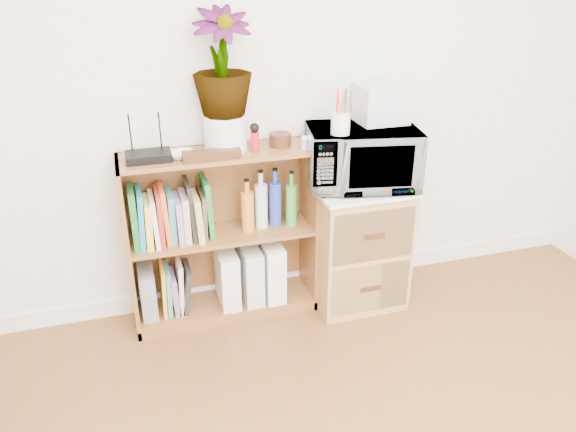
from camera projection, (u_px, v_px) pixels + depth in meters
name	position (u px, v px, depth m)	size (l,w,h in m)	color
skirting_board	(278.00, 281.00, 3.41)	(4.00, 0.02, 0.10)	white
bookshelf	(222.00, 237.00, 3.01)	(1.00, 0.30, 0.95)	brown
wicker_unit	(356.00, 244.00, 3.20)	(0.50, 0.45, 0.70)	#9E7542
microwave	(362.00, 157.00, 2.97)	(0.57, 0.39, 0.32)	silver
pen_cup	(340.00, 124.00, 2.79)	(0.10, 0.10, 0.10)	white
small_appliance	(382.00, 104.00, 2.96)	(0.25, 0.21, 0.20)	silver
router	(148.00, 156.00, 2.70)	(0.22, 0.15, 0.04)	black
white_bowl	(180.00, 155.00, 2.73)	(0.13, 0.13, 0.03)	silver
plant_pot	(225.00, 133.00, 2.80)	(0.21, 0.21, 0.18)	silver
potted_plant	(222.00, 63.00, 2.66)	(0.28, 0.28, 0.51)	#2F6528
trinket_box	(212.00, 155.00, 2.70)	(0.28, 0.07, 0.05)	#33190D
kokeshi_doll	(255.00, 142.00, 2.81)	(0.04, 0.04, 0.10)	#B3161E
wooden_bowl	(280.00, 140.00, 2.89)	(0.11, 0.11, 0.07)	#3A1B0F
paint_jars	(310.00, 144.00, 2.84)	(0.11, 0.04, 0.06)	pink
file_box	(148.00, 292.00, 3.02)	(0.08, 0.22, 0.27)	slate
magazine_holder_left	(227.00, 276.00, 3.11)	(0.10, 0.26, 0.32)	white
magazine_holder_mid	(251.00, 273.00, 3.15)	(0.10, 0.25, 0.32)	silver
magazine_holder_right	(271.00, 268.00, 3.18)	(0.11, 0.27, 0.33)	white
cookbooks	(171.00, 215.00, 2.88)	(0.41, 0.20, 0.31)	#1D6C29
liquor_bottles	(268.00, 201.00, 3.01)	(0.30, 0.07, 0.32)	orange
lower_books	(175.00, 288.00, 3.06)	(0.17, 0.19, 0.30)	gold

